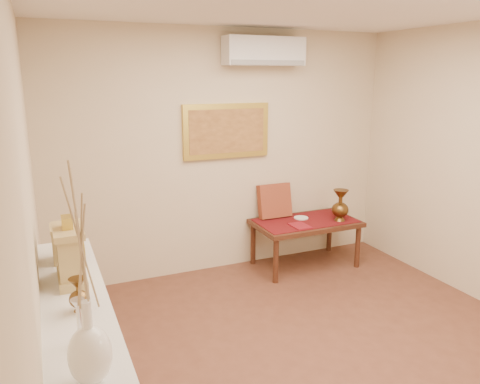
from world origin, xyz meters
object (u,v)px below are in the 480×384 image
display_ledge (81,374)px  wooden_chest (64,243)px  brass_urn_tall (340,202)px  low_table (306,226)px  white_vase (83,278)px  mantel_clock (70,254)px

display_ledge → wooden_chest: 0.87m
brass_urn_tall → low_table: bearing=156.7°
brass_urn_tall → low_table: size_ratio=0.37×
brass_urn_tall → low_table: 0.49m
brass_urn_tall → display_ledge: (-3.04, -1.72, -0.29)m
brass_urn_tall → display_ledge: bearing=-150.4°
white_vase → display_ledge: (-0.01, 0.82, -0.95)m
brass_urn_tall → wooden_chest: (-3.04, -1.11, 0.32)m
display_ledge → low_table: size_ratio=1.68×
wooden_chest → low_table: bearing=25.3°
white_vase → wooden_chest: size_ratio=3.78×
mantel_clock → wooden_chest: size_ratio=1.68×
low_table → display_ledge: bearing=-144.9°
display_ledge → brass_urn_tall: bearing=29.6°
mantel_clock → wooden_chest: mantel_clock is taller
white_vase → mantel_clock: bearing=89.8°
brass_urn_tall → white_vase: bearing=-140.0°
low_table → mantel_clock: bearing=-148.5°
mantel_clock → low_table: mantel_clock is taller
wooden_chest → white_vase: bearing=-89.5°
display_ledge → low_table: bearing=35.1°
white_vase → low_table: (2.67, 2.70, -0.96)m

